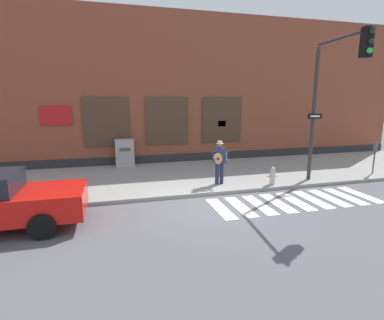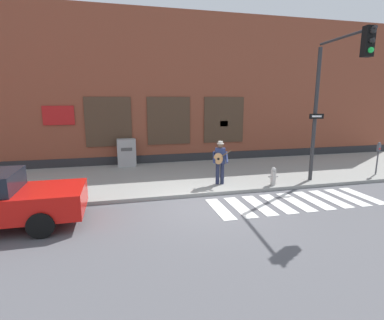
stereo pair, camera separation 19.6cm
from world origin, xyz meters
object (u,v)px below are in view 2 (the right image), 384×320
object	(u,v)px
traffic_light	(334,86)
parking_meter	(378,153)
busker	(220,160)
fire_hydrant	(273,176)
utility_box	(127,153)

from	to	relation	value
traffic_light	parking_meter	distance (m)	4.59
busker	fire_hydrant	bearing A→B (deg)	-16.84
parking_meter	fire_hydrant	bearing A→B (deg)	-175.62
busker	fire_hydrant	distance (m)	2.15
fire_hydrant	utility_box	bearing A→B (deg)	138.15
busker	parking_meter	bearing A→B (deg)	-1.56
traffic_light	parking_meter	bearing A→B (deg)	18.18
busker	fire_hydrant	world-z (taller)	busker
utility_box	fire_hydrant	bearing A→B (deg)	-41.85
busker	traffic_light	world-z (taller)	traffic_light
utility_box	fire_hydrant	world-z (taller)	utility_box
busker	traffic_light	xyz separation A→B (m)	(3.73, -1.34, 2.74)
busker	utility_box	world-z (taller)	busker
busker	fire_hydrant	size ratio (longest dim) A/B	2.41
busker	parking_meter	distance (m)	7.22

